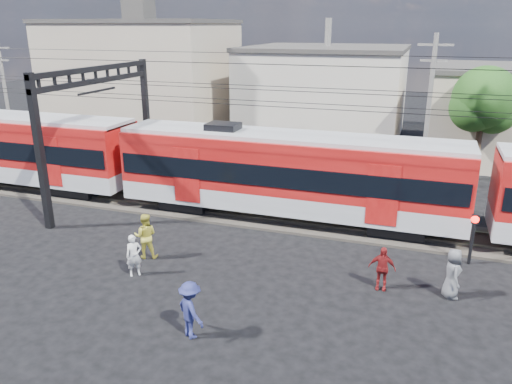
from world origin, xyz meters
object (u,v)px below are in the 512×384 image
Objects in this scene: commuter_train at (292,172)px; crossing_signal at (473,230)px; pedestrian_c at (190,310)px; pedestrian_a at (134,255)px.

crossing_signal is (7.79, -2.22, -0.97)m from commuter_train.
crossing_signal is at bearing -102.79° from pedestrian_c.
crossing_signal is at bearing -20.30° from pedestrian_a.
commuter_train reaches higher than pedestrian_a.
pedestrian_c is 11.34m from crossing_signal.
crossing_signal is (11.87, 5.01, 0.63)m from pedestrian_a.
crossing_signal reaches higher than pedestrian_a.
crossing_signal is (8.18, 7.85, 0.53)m from pedestrian_c.
commuter_train is 27.86× the size of pedestrian_c.
pedestrian_c is at bearing -92.18° from commuter_train.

